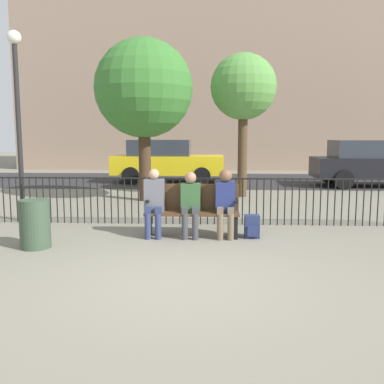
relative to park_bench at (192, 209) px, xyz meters
The scene contains 15 objects.
ground_plane 2.52m from the park_bench, 90.00° to the right, with size 80.00×80.00×0.00m, color gray.
park_bench is the anchor object (origin of this frame).
seated_person_0 0.70m from the park_bench, 169.12° to the right, with size 0.34×0.39×1.20m.
seated_person_1 0.20m from the park_bench, 100.25° to the right, with size 0.34×0.39×1.16m.
seated_person_2 0.63m from the park_bench, 12.34° to the right, with size 0.34×0.39×1.21m.
backpack 1.10m from the park_bench, ahead, with size 0.26×0.27×0.40m.
fence_railing 1.00m from the park_bench, 90.94° to the left, with size 9.01×0.03×0.95m.
tree_0 5.06m from the park_bench, 110.01° to the left, with size 2.64×2.64×4.35m.
tree_1 5.82m from the park_bench, 76.45° to the left, with size 1.89×1.89×4.11m.
lamp_post 4.31m from the park_bench, 162.20° to the left, with size 0.28×0.28×3.86m.
street_surface 9.55m from the park_bench, 90.00° to the left, with size 24.00×6.00×0.01m.
parked_car_0 8.94m from the park_bench, 99.28° to the left, with size 4.20×1.94×1.62m.
parked_car_1 9.77m from the park_bench, 52.59° to the left, with size 4.20×1.94×1.62m.
building_facade 18.70m from the park_bench, 90.00° to the left, with size 20.00×6.00×14.01m.
trash_bin 2.64m from the park_bench, 158.64° to the right, with size 0.48×0.48×0.78m.
Camera 1 is at (0.37, -5.02, 1.78)m, focal length 40.00 mm.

